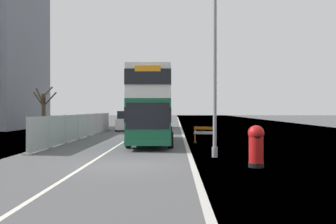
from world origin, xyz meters
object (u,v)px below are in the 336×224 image
(roadworks_barrier, at_px, (204,133))
(lamppost_foreground, at_px, (215,76))
(car_receding_mid, at_px, (161,120))
(double_decker_bus, at_px, (152,105))
(car_oncoming_near, at_px, (126,122))
(red_pillar_postbox, at_px, (256,144))

(roadworks_barrier, bearing_deg, lamppost_foreground, -90.61)
(car_receding_mid, bearing_deg, roadworks_barrier, -80.31)
(double_decker_bus, bearing_deg, car_oncoming_near, 104.12)
(red_pillar_postbox, height_order, roadworks_barrier, red_pillar_postbox)
(roadworks_barrier, distance_m, car_receding_mid, 23.24)
(roadworks_barrier, xyz_separation_m, car_oncoming_near, (-7.50, 15.31, 0.30))
(lamppost_foreground, distance_m, roadworks_barrier, 8.50)
(double_decker_bus, height_order, roadworks_barrier, double_decker_bus)
(lamppost_foreground, distance_m, car_receding_mid, 31.13)
(lamppost_foreground, distance_m, red_pillar_postbox, 4.65)
(double_decker_bus, relative_size, red_pillar_postbox, 6.78)
(red_pillar_postbox, distance_m, car_oncoming_near, 27.79)
(lamppost_foreground, relative_size, car_oncoming_near, 2.01)
(red_pillar_postbox, bearing_deg, car_receding_mid, 98.65)
(car_oncoming_near, distance_m, car_receding_mid, 8.41)
(red_pillar_postbox, height_order, car_receding_mid, car_receding_mid)
(double_decker_bus, xyz_separation_m, car_oncoming_near, (-3.86, 15.33, -1.63))
(double_decker_bus, bearing_deg, car_receding_mid, 90.67)
(lamppost_foreground, xyz_separation_m, roadworks_barrier, (0.08, 7.83, -3.29))
(car_oncoming_near, bearing_deg, roadworks_barrier, -63.89)
(red_pillar_postbox, relative_size, car_receding_mid, 0.39)
(roadworks_barrier, bearing_deg, car_receding_mid, 99.69)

